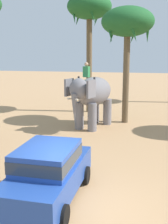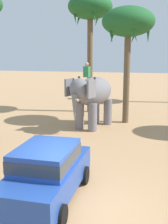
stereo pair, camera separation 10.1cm
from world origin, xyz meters
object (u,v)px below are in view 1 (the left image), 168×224
at_px(car_sedan_foreground, 48,171).
at_px(elephant_with_mahout, 92,95).
at_px(palm_tree_leaning_seaward, 89,10).
at_px(palm_tree_near_hut, 128,25).

distance_m(car_sedan_foreground, elephant_with_mahout, 8.78).
relative_size(car_sedan_foreground, elephant_with_mahout, 1.02).
xyz_separation_m(car_sedan_foreground, palm_tree_leaning_seaward, (-1.70, 13.30, 6.46)).
distance_m(palm_tree_near_hut, palm_tree_leaning_seaward, 4.34).
xyz_separation_m(palm_tree_near_hut, palm_tree_leaning_seaward, (-3.00, 2.84, 1.32)).
relative_size(car_sedan_foreground, palm_tree_leaning_seaward, 0.48).
height_order(car_sedan_foreground, palm_tree_leaning_seaward, palm_tree_leaning_seaward).
bearing_deg(car_sedan_foreground, palm_tree_leaning_seaward, 97.26).
bearing_deg(palm_tree_near_hut, car_sedan_foreground, -97.09).
height_order(elephant_with_mahout, palm_tree_near_hut, palm_tree_near_hut).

